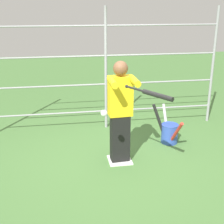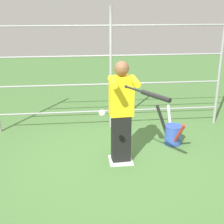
{
  "view_description": "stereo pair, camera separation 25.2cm",
  "coord_description": "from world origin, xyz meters",
  "views": [
    {
      "loc": [
        0.95,
        4.81,
        2.61
      ],
      "look_at": [
        0.19,
        0.29,
        1.02
      ],
      "focal_mm": 50.0,
      "sensor_mm": 36.0,
      "label": 1
    },
    {
      "loc": [
        0.7,
        4.84,
        2.61
      ],
      "look_at": [
        0.19,
        0.29,
        1.02
      ],
      "focal_mm": 50.0,
      "sensor_mm": 36.0,
      "label": 2
    }
  ],
  "objects": [
    {
      "name": "bat_bucket",
      "position": [
        -1.1,
        -0.59,
        0.22
      ],
      "size": [
        0.53,
        1.16,
        0.79
      ],
      "color": "#3351B2",
      "rests_on": "ground"
    },
    {
      "name": "fence_backstop",
      "position": [
        0.0,
        -1.6,
        1.29
      ],
      "size": [
        4.87,
        0.06,
        2.58
      ],
      "color": "#939399",
      "rests_on": "ground"
    },
    {
      "name": "home_plate",
      "position": [
        0.0,
        0.0,
        0.01
      ],
      "size": [
        0.4,
        0.4,
        0.02
      ],
      "color": "white",
      "rests_on": "ground"
    },
    {
      "name": "batter",
      "position": [
        0.0,
        0.02,
        0.95
      ],
      "size": [
        0.45,
        0.61,
        1.76
      ],
      "color": "black",
      "rests_on": "ground"
    },
    {
      "name": "ground_plane",
      "position": [
        0.0,
        0.0,
        0.0
      ],
      "size": [
        24.0,
        24.0,
        0.0
      ],
      "primitive_type": "plane",
      "color": "#4C7A3D"
    },
    {
      "name": "softball_in_flight",
      "position": [
        0.37,
        0.73,
        1.16
      ],
      "size": [
        0.1,
        0.1,
        0.1
      ],
      "color": "white"
    },
    {
      "name": "baseball_bat_swinging",
      "position": [
        -0.28,
        0.89,
        1.45
      ],
      "size": [
        0.51,
        0.72,
        0.08
      ],
      "color": "black"
    }
  ]
}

